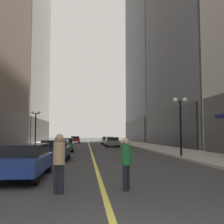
# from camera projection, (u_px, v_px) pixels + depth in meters

# --- Properties ---
(ground_plane) EXTENTS (200.00, 200.00, 0.00)m
(ground_plane) POSITION_uv_depth(u_px,v_px,m) (90.00, 147.00, 38.06)
(ground_plane) COLOR #38383A
(sidewalk_left) EXTENTS (4.50, 78.00, 0.15)m
(sidewalk_left) POSITION_uv_depth(u_px,v_px,m) (28.00, 146.00, 37.29)
(sidewalk_left) COLOR #ADA8A0
(sidewalk_left) RESTS_ON ground
(sidewalk_right) EXTENTS (4.50, 78.00, 0.15)m
(sidewalk_right) POSITION_uv_depth(u_px,v_px,m) (149.00, 146.00, 38.83)
(sidewalk_right) COLOR #ADA8A0
(sidewalk_right) RESTS_ON ground
(lane_centre_stripe) EXTENTS (0.16, 70.00, 0.01)m
(lane_centre_stripe) POSITION_uv_depth(u_px,v_px,m) (90.00, 147.00, 38.06)
(lane_centre_stripe) COLOR #E5D64C
(lane_centre_stripe) RESTS_ON ground
(car_blue) EXTENTS (1.79, 4.71, 1.32)m
(car_blue) POSITION_uv_depth(u_px,v_px,m) (24.00, 159.00, 10.93)
(car_blue) COLOR navy
(car_blue) RESTS_ON ground
(car_navy) EXTENTS (1.85, 4.25, 1.32)m
(car_navy) POSITION_uv_depth(u_px,v_px,m) (55.00, 149.00, 18.71)
(car_navy) COLOR #141E4C
(car_navy) RESTS_ON ground
(car_green) EXTENTS (2.08, 4.75, 1.32)m
(car_green) POSITION_uv_depth(u_px,v_px,m) (64.00, 144.00, 27.76)
(car_green) COLOR #196038
(car_green) RESTS_ON ground
(car_grey) EXTENTS (1.84, 4.47, 1.32)m
(car_grey) POSITION_uv_depth(u_px,v_px,m) (112.00, 141.00, 38.39)
(car_grey) COLOR slate
(car_grey) RESTS_ON ground
(car_white) EXTENTS (1.98, 4.18, 1.32)m
(car_white) POSITION_uv_depth(u_px,v_px,m) (107.00, 140.00, 46.42)
(car_white) COLOR silver
(car_white) RESTS_ON ground
(car_red) EXTENTS (1.87, 4.41, 1.32)m
(car_red) POSITION_uv_depth(u_px,v_px,m) (75.00, 139.00, 55.63)
(car_red) COLOR #B21919
(car_red) RESTS_ON ground
(pedestrian_in_tan_trench) EXTENTS (0.34, 0.34, 1.73)m
(pedestrian_in_tan_trench) POSITION_uv_depth(u_px,v_px,m) (59.00, 159.00, 8.04)
(pedestrian_in_tan_trench) COLOR black
(pedestrian_in_tan_trench) RESTS_ON ground
(pedestrian_in_green_parka) EXTENTS (0.47, 0.47, 1.59)m
(pedestrian_in_green_parka) POSITION_uv_depth(u_px,v_px,m) (126.00, 160.00, 8.50)
(pedestrian_in_green_parka) COLOR black
(pedestrian_in_green_parka) RESTS_ON ground
(street_lamp_left_far) EXTENTS (1.06, 0.36, 4.43)m
(street_lamp_left_far) POSITION_uv_depth(u_px,v_px,m) (36.00, 121.00, 32.55)
(street_lamp_left_far) COLOR black
(street_lamp_left_far) RESTS_ON ground
(street_lamp_right_mid) EXTENTS (1.06, 0.36, 4.43)m
(street_lamp_right_mid) POSITION_uv_depth(u_px,v_px,m) (180.00, 113.00, 20.49)
(street_lamp_right_mid) COLOR black
(street_lamp_right_mid) RESTS_ON ground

